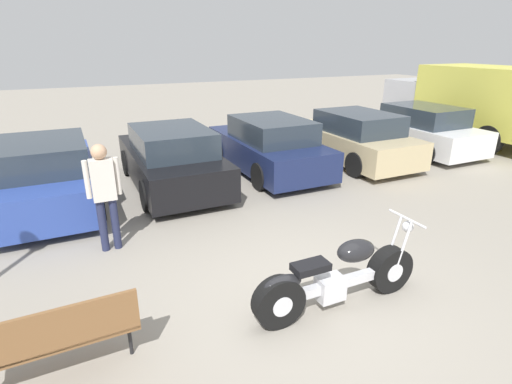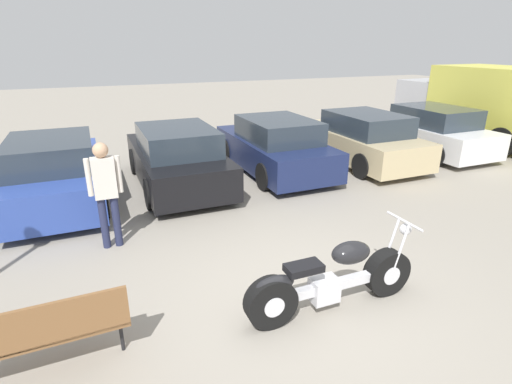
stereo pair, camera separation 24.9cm
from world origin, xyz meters
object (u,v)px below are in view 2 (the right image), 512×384
at_px(parked_car_white, 428,131).
at_px(park_bench, 47,330).
at_px(person_standing, 105,187).
at_px(parked_car_blue, 55,173).
at_px(parked_car_black, 177,158).
at_px(delivery_truck, 493,102).
at_px(motorcycle, 331,280).
at_px(parked_car_champagne, 361,139).
at_px(parked_car_navy, 275,147).

height_order(parked_car_white, park_bench, parked_car_white).
distance_m(parked_car_white, person_standing, 9.61).
bearing_deg(parked_car_blue, parked_car_white, 1.03).
xyz_separation_m(parked_car_black, delivery_truck, (10.27, 0.16, 0.71)).
bearing_deg(delivery_truck, park_bench, -157.11).
bearing_deg(parked_car_blue, parked_car_black, 2.69).
relative_size(motorcycle, parked_car_champagne, 0.56).
relative_size(parked_car_white, person_standing, 2.36).
height_order(parked_car_navy, parked_car_white, same).
relative_size(parked_car_black, parked_car_navy, 1.00).
relative_size(parked_car_blue, parked_car_navy, 1.00).
xyz_separation_m(parked_car_black, parked_car_champagne, (5.06, -0.05, 0.00)).
bearing_deg(delivery_truck, parked_car_black, -179.12).
height_order(motorcycle, parked_car_navy, parked_car_navy).
bearing_deg(park_bench, parked_car_navy, 47.21).
xyz_separation_m(parked_car_navy, delivery_truck, (7.74, 0.04, 0.71)).
distance_m(parked_car_black, parked_car_white, 7.59).
relative_size(parked_car_navy, parked_car_champagne, 1.00).
xyz_separation_m(parked_car_black, parked_car_white, (7.59, 0.06, 0.00)).
bearing_deg(parked_car_navy, parked_car_white, -0.67).
xyz_separation_m(motorcycle, parked_car_blue, (-3.24, 5.21, 0.25)).
bearing_deg(parked_car_champagne, parked_car_navy, 176.06).
xyz_separation_m(motorcycle, parked_car_black, (-0.71, 5.33, 0.25)).
bearing_deg(parked_car_white, parked_car_champagne, -177.40).
distance_m(motorcycle, parked_car_navy, 5.76).
height_order(parked_car_blue, parked_car_black, same).
relative_size(motorcycle, park_bench, 1.52).
xyz_separation_m(parked_car_white, delivery_truck, (2.68, 0.09, 0.71)).
distance_m(motorcycle, delivery_truck, 11.07).
relative_size(parked_car_black, parked_car_white, 1.00).
height_order(parked_car_black, person_standing, person_standing).
relative_size(motorcycle, parked_car_navy, 0.56).
distance_m(motorcycle, park_bench, 3.10).
height_order(parked_car_black, parked_car_navy, same).
distance_m(motorcycle, parked_car_white, 8.75).
bearing_deg(motorcycle, parked_car_navy, 71.57).
distance_m(parked_car_champagne, delivery_truck, 5.27).
bearing_deg(parked_car_black, parked_car_champagne, -0.58).
distance_m(parked_car_blue, parked_car_white, 10.12).
xyz_separation_m(parked_car_blue, parked_car_navy, (5.06, 0.24, 0.00)).
height_order(delivery_truck, person_standing, delivery_truck).
relative_size(delivery_truck, person_standing, 3.59).
distance_m(parked_car_blue, park_bench, 5.07).
xyz_separation_m(parked_car_white, park_bench, (-9.98, -5.25, -0.10)).
bearing_deg(parked_car_white, motorcycle, -141.88).
distance_m(parked_car_black, person_standing, 3.07).
relative_size(parked_car_champagne, person_standing, 2.36).
xyz_separation_m(parked_car_navy, person_standing, (-4.18, -2.69, 0.38)).
xyz_separation_m(parked_car_black, park_bench, (-2.39, -5.19, -0.10)).
relative_size(parked_car_black, parked_car_champagne, 1.00).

